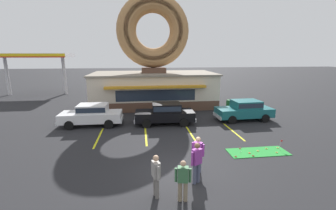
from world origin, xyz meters
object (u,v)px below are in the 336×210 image
at_px(car_teal, 245,109).
at_px(car_black, 165,113).
at_px(pedestrian_hooded_kid, 198,153).
at_px(pedestrian_clipboard_woman, 183,179).
at_px(pedestrian_leather_jacket_man, 197,161).
at_px(trash_bin, 229,105).
at_px(car_white, 92,114).
at_px(putting_flag_pin, 281,142).
at_px(pedestrian_blue_sweater_man, 156,174).
at_px(golf_ball, 241,152).

height_order(car_teal, car_black, same).
bearing_deg(pedestrian_hooded_kid, pedestrian_clipboard_woman, -118.28).
relative_size(car_black, pedestrian_leather_jacket_man, 2.63).
relative_size(pedestrian_leather_jacket_man, trash_bin, 1.80).
distance_m(car_white, pedestrian_hooded_kid, 9.74).
distance_m(putting_flag_pin, trash_bin, 9.21).
bearing_deg(trash_bin, pedestrian_blue_sweater_man, -122.34).
relative_size(golf_ball, pedestrian_clipboard_woman, 0.03).
relative_size(golf_ball, pedestrian_blue_sweater_man, 0.03).
distance_m(putting_flag_pin, pedestrian_hooded_kid, 5.47).
bearing_deg(pedestrian_blue_sweater_man, golf_ball, 33.97).
bearing_deg(pedestrian_clipboard_woman, golf_ball, 42.95).
bearing_deg(pedestrian_leather_jacket_man, pedestrian_hooded_kid, 72.46).
distance_m(car_white, pedestrian_blue_sweater_man, 10.08).
bearing_deg(car_teal, putting_flag_pin, -96.43).
bearing_deg(golf_ball, pedestrian_blue_sweater_man, -146.03).
xyz_separation_m(car_white, car_teal, (11.88, -0.10, 0.00)).
height_order(golf_ball, pedestrian_hooded_kid, pedestrian_hooded_kid).
height_order(putting_flag_pin, pedestrian_hooded_kid, pedestrian_hooded_kid).
distance_m(pedestrian_blue_sweater_man, pedestrian_clipboard_woman, 1.00).
height_order(golf_ball, pedestrian_leather_jacket_man, pedestrian_leather_jacket_man).
xyz_separation_m(car_teal, trash_bin, (0.09, 3.36, -0.37)).
bearing_deg(putting_flag_pin, pedestrian_hooded_kid, -161.57).
bearing_deg(putting_flag_pin, car_white, 152.20).
xyz_separation_m(pedestrian_blue_sweater_man, trash_bin, (7.90, 12.48, -0.42)).
bearing_deg(pedestrian_blue_sweater_man, pedestrian_clipboard_woman, -22.01).
bearing_deg(trash_bin, car_white, -164.76).
height_order(car_teal, trash_bin, car_teal).
bearing_deg(pedestrian_blue_sweater_man, pedestrian_leather_jacket_man, 22.37).
distance_m(car_teal, car_black, 6.44).
height_order(pedestrian_leather_jacket_man, trash_bin, pedestrian_leather_jacket_man).
xyz_separation_m(car_teal, pedestrian_hooded_kid, (-5.83, -7.54, 0.05)).
bearing_deg(pedestrian_hooded_kid, trash_bin, 61.49).
bearing_deg(car_teal, pedestrian_clipboard_woman, -125.93).
bearing_deg(pedestrian_blue_sweater_man, car_white, 113.80).
xyz_separation_m(putting_flag_pin, car_black, (-5.78, 5.60, 0.43)).
height_order(putting_flag_pin, trash_bin, trash_bin).
height_order(car_white, car_teal, same).
xyz_separation_m(car_black, trash_bin, (6.53, 3.58, -0.37)).
bearing_deg(car_teal, pedestrian_hooded_kid, -127.71).
bearing_deg(pedestrian_hooded_kid, car_black, 94.77).
height_order(car_black, pedestrian_hooded_kid, pedestrian_hooded_kid).
bearing_deg(golf_ball, pedestrian_leather_jacket_man, -140.76).
bearing_deg(car_white, pedestrian_hooded_kid, -51.63).
xyz_separation_m(car_white, pedestrian_clipboard_woman, (5.00, -9.59, -0.01)).
bearing_deg(trash_bin, pedestrian_clipboard_woman, -118.47).
height_order(putting_flag_pin, pedestrian_clipboard_woman, pedestrian_clipboard_woman).
xyz_separation_m(golf_ball, trash_bin, (3.08, 9.23, 0.45)).
height_order(pedestrian_blue_sweater_man, pedestrian_clipboard_woman, pedestrian_blue_sweater_man).
distance_m(car_white, pedestrian_leather_jacket_man, 10.29).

